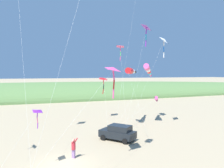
% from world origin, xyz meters
% --- Properties ---
extents(ground_plane, '(600.00, 600.00, 0.00)m').
position_xyz_m(ground_plane, '(0.00, 0.00, 0.00)').
color(ground_plane, tan).
extents(dune_ridge_grassy, '(28.00, 240.00, 10.03)m').
position_xyz_m(dune_ridge_grassy, '(55.00, 0.00, 0.00)').
color(dune_ridge_grassy, '#567A42').
rests_on(dune_ridge_grassy, ground_plane).
extents(parked_car, '(4.45, 4.23, 1.85)m').
position_xyz_m(parked_car, '(5.13, -7.03, 0.95)').
color(parked_car, black).
rests_on(parked_car, ground_plane).
extents(cooler_box, '(0.62, 0.42, 0.42)m').
position_xyz_m(cooler_box, '(7.91, -7.70, 0.21)').
color(cooler_box, red).
rests_on(cooler_box, ground_plane).
extents(person_adult_flyer, '(0.71, 0.68, 1.97)m').
position_xyz_m(person_adult_flyer, '(1.27, -1.08, 1.07)').
color(person_adult_flyer, '#8E6B9E').
rests_on(person_adult_flyer, ground_plane).
extents(kite_delta_checkered_midright, '(8.55, 4.70, 5.12)m').
position_xyz_m(kite_delta_checkered_midright, '(-0.16, 2.10, 4.89)').
color(kite_delta_checkered_midright, purple).
rests_on(kite_delta_checkered_midright, ground_plane).
extents(kite_delta_small_distant, '(8.64, 7.92, 15.87)m').
position_xyz_m(kite_delta_small_distant, '(12.34, -14.50, 15.25)').
color(kite_delta_small_distant, purple).
rests_on(kite_delta_small_distant, ground_plane).
extents(kite_windsock_rainbow_low_near, '(8.25, 10.03, 9.52)m').
position_xyz_m(kite_windsock_rainbow_low_near, '(11.87, -14.55, 8.59)').
color(kite_windsock_rainbow_low_near, '#EF4C93').
rests_on(kite_windsock_rainbow_low_near, ground_plane).
extents(kite_windsock_purple_drifting, '(12.87, 4.14, 8.87)m').
position_xyz_m(kite_windsock_purple_drifting, '(11.71, -11.54, 8.36)').
color(kite_windsock_purple_drifting, red).
rests_on(kite_windsock_purple_drifting, ground_plane).
extents(kite_delta_white_trailing, '(8.00, 10.34, 8.77)m').
position_xyz_m(kite_delta_white_trailing, '(-0.58, -4.44, 8.39)').
color(kite_delta_white_trailing, '#EF4C93').
rests_on(kite_delta_white_trailing, ground_plane).
extents(kite_delta_long_streamer_right, '(2.53, 7.67, 13.37)m').
position_xyz_m(kite_delta_long_streamer_right, '(8.87, -15.58, 12.80)').
color(kite_delta_long_streamer_right, white).
rests_on(kite_delta_long_streamer_right, ground_plane).
extents(kite_delta_green_low_center, '(7.34, 2.20, 12.07)m').
position_xyz_m(kite_delta_green_low_center, '(10.04, -9.18, 11.77)').
color(kite_delta_green_low_center, '#EF4C93').
rests_on(kite_delta_green_low_center, ground_plane).
extents(kite_delta_long_streamer_left, '(10.93, 3.34, 7.39)m').
position_xyz_m(kite_delta_long_streamer_left, '(18.02, -9.04, 6.98)').
color(kite_delta_long_streamer_left, red).
rests_on(kite_delta_long_streamer_left, ground_plane).
extents(kite_windsock_red_high_left, '(3.53, 8.99, 4.38)m').
position_xyz_m(kite_windsock_red_high_left, '(12.60, -16.54, 3.78)').
color(kite_windsock_red_high_left, '#EF4C93').
rests_on(kite_windsock_red_high_left, ground_plane).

